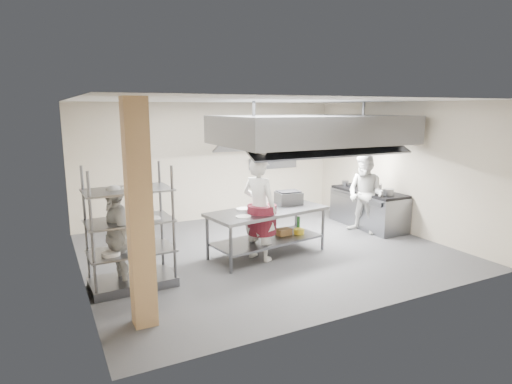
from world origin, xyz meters
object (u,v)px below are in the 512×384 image
pass_rack (130,227)px  chef_plating (117,237)px  chef_head (259,209)px  chef_line (365,194)px  griddle (289,198)px  stockpot (376,188)px  cooking_range (368,209)px  island (267,232)px

pass_rack → chef_plating: pass_rack is taller
chef_head → chef_line: (2.96, 0.44, -0.07)m
chef_plating → griddle: chef_plating is taller
griddle → stockpot: size_ratio=1.80×
chef_plating → stockpot: (6.07, 0.78, 0.15)m
stockpot → griddle: bearing=-175.7°
cooking_range → griddle: size_ratio=3.98×
chef_plating → stockpot: chef_plating is taller
pass_rack → chef_head: bearing=3.1°
island → stockpot: size_ratio=8.52×
chef_head → griddle: size_ratio=3.95×
island → chef_line: bearing=-2.6°
cooking_range → stockpot: bearing=-91.9°
chef_plating → island: bearing=88.7°
pass_rack → chef_plating: (-0.20, 0.06, -0.15)m
pass_rack → griddle: pass_rack is taller
chef_plating → chef_head: bearing=86.0°
cooking_range → chef_plating: size_ratio=1.18×
pass_rack → griddle: size_ratio=3.95×
chef_line → griddle: bearing=-106.5°
chef_head → cooking_range: bearing=-102.3°
island → chef_plating: 2.93m
cooking_range → chef_head: size_ratio=1.01×
cooking_range → griddle: bearing=-170.4°
island → chef_head: size_ratio=1.20×
pass_rack → cooking_range: bearing=8.3°
griddle → stockpot: 2.54m
pass_rack → griddle: 3.40m
cooking_range → stockpot: size_ratio=7.16×
griddle → chef_plating: bearing=-164.2°
pass_rack → chef_line: pass_rack is taller
island → cooking_range: size_ratio=1.19×
chef_plating → griddle: bearing=92.0°
cooking_range → stockpot: stockpot is taller
stockpot → cooking_range: bearing=88.1°
island → pass_rack: pass_rack is taller
chef_line → griddle: (-2.06, -0.01, 0.12)m
chef_plating → griddle: size_ratio=3.37×
island → chef_plating: (-2.89, -0.31, 0.39)m
cooking_range → chef_line: bearing=-139.1°
island → cooking_range: bearing=3.7°
island → cooking_range: 3.27m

